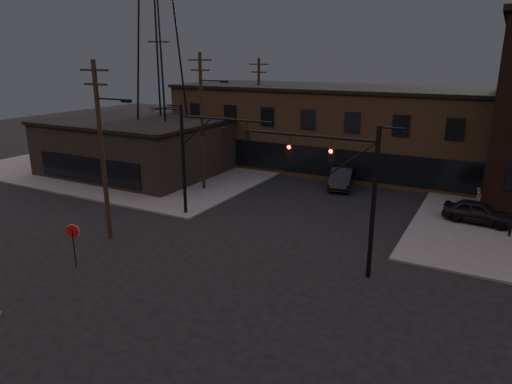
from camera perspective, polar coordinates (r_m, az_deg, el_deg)
ground at (r=23.77m, az=-4.78°, el=-11.44°), size 140.00×140.00×0.00m
sidewalk_nw at (r=53.04m, az=-11.83°, el=4.15°), size 30.00×30.00×0.15m
building_row at (r=47.49m, az=13.96°, el=7.41°), size 40.00×12.00×8.00m
building_left at (r=46.87m, az=-14.82°, el=5.37°), size 16.00×12.00×5.00m
traffic_signal_near at (r=23.69m, az=11.96°, el=1.00°), size 7.12×0.24×8.00m
traffic_signal_far at (r=32.00m, az=-7.31°, el=5.38°), size 7.12×0.24×8.00m
stop_sign at (r=26.69m, az=-21.92°, el=-5.08°), size 0.72×0.33×2.48m
utility_pole_near at (r=29.18m, az=-18.65°, el=5.28°), size 3.70×0.28×11.00m
utility_pole_mid at (r=38.78m, az=-6.71°, el=9.01°), size 3.70×0.28×11.50m
utility_pole_far at (r=49.55m, az=0.35°, el=10.34°), size 2.20×0.28×11.00m
transmission_tower at (r=46.26m, az=-12.10°, el=17.88°), size 7.00×7.00×25.00m
parked_car_lot_a at (r=34.79m, az=26.05°, el=-2.26°), size 4.72×2.30×1.55m
parked_car_lot_b at (r=39.56m, az=28.74°, el=-0.78°), size 4.21×2.03×1.18m
car_crossing at (r=41.02m, az=10.66°, el=1.75°), size 2.81×5.48×1.72m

